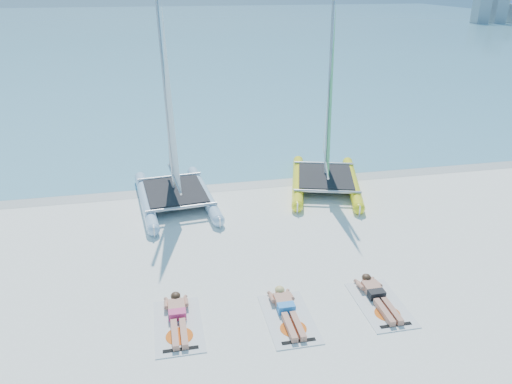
# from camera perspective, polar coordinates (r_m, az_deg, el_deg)

# --- Properties ---
(ground) EXTENTS (140.00, 140.00, 0.00)m
(ground) POSITION_cam_1_polar(r_m,az_deg,el_deg) (12.85, 1.01, -8.15)
(ground) COLOR white
(ground) RESTS_ON ground
(sea) EXTENTS (140.00, 115.00, 0.01)m
(sea) POSITION_cam_1_polar(r_m,az_deg,el_deg) (74.02, -10.28, 17.87)
(sea) COLOR #7DC2D1
(sea) RESTS_ON ground
(wet_sand_strip) EXTENTS (140.00, 1.40, 0.01)m
(wet_sand_strip) POSITION_cam_1_polar(r_m,az_deg,el_deg) (17.68, -2.90, 1.05)
(wet_sand_strip) COLOR beige
(wet_sand_strip) RESTS_ON ground
(catamaran_blue) EXTENTS (2.67, 4.88, 6.41)m
(catamaran_blue) POSITION_cam_1_polar(r_m,az_deg,el_deg) (15.78, -9.64, 5.33)
(catamaran_blue) COLOR #C1D9FD
(catamaran_blue) RESTS_ON ground
(catamaran_yellow) EXTENTS (3.50, 5.18, 6.43)m
(catamaran_yellow) POSITION_cam_1_polar(r_m,az_deg,el_deg) (17.29, 8.17, 7.41)
(catamaran_yellow) COLOR #FFF81A
(catamaran_yellow) RESTS_ON ground
(towel_a) EXTENTS (1.00, 1.85, 0.02)m
(towel_a) POSITION_cam_1_polar(r_m,az_deg,el_deg) (10.92, -8.86, -14.86)
(towel_a) COLOR white
(towel_a) RESTS_ON ground
(sunbather_a) EXTENTS (0.37, 1.73, 0.26)m
(sunbather_a) POSITION_cam_1_polar(r_m,az_deg,el_deg) (11.01, -8.96, -13.80)
(sunbather_a) COLOR tan
(sunbather_a) RESTS_ON towel_a
(towel_b) EXTENTS (1.00, 1.85, 0.02)m
(towel_b) POSITION_cam_1_polar(r_m,az_deg,el_deg) (11.01, 3.77, -14.24)
(towel_b) COLOR white
(towel_b) RESTS_ON ground
(sunbather_b) EXTENTS (0.37, 1.73, 0.26)m
(sunbather_b) POSITION_cam_1_polar(r_m,az_deg,el_deg) (11.09, 3.52, -13.21)
(sunbather_b) COLOR tan
(sunbather_b) RESTS_ON towel_b
(towel_c) EXTENTS (1.00, 1.85, 0.02)m
(towel_c) POSITION_cam_1_polar(r_m,az_deg,el_deg) (11.72, 14.03, -12.36)
(towel_c) COLOR white
(towel_c) RESTS_ON ground
(sunbather_c) EXTENTS (0.37, 1.73, 0.26)m
(sunbather_c) POSITION_cam_1_polar(r_m,az_deg,el_deg) (11.80, 13.69, -11.41)
(sunbather_c) COLOR tan
(sunbather_c) RESTS_ON towel_c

